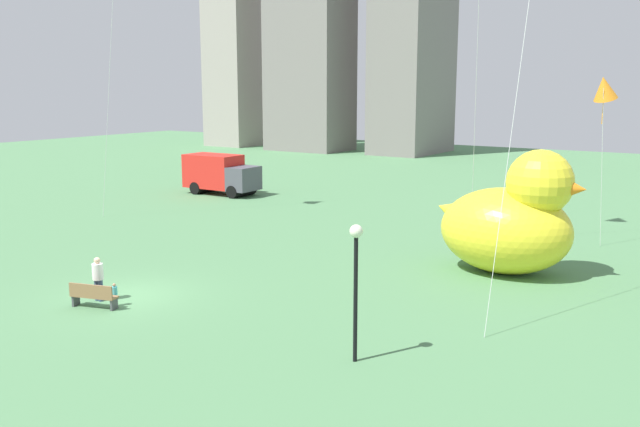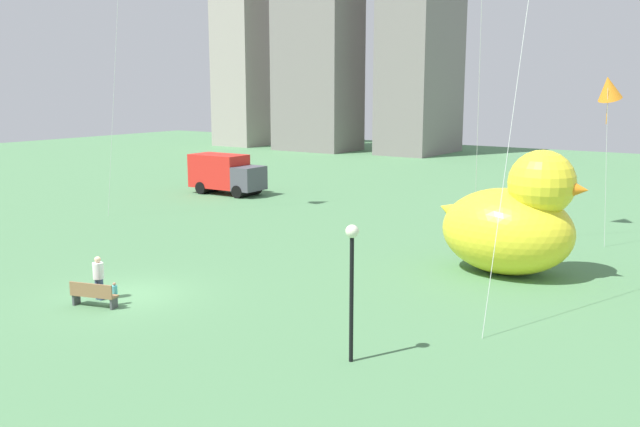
# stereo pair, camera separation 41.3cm
# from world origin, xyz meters

# --- Properties ---
(ground_plane) EXTENTS (140.00, 140.00, 0.00)m
(ground_plane) POSITION_xyz_m (0.00, 0.00, 0.00)
(ground_plane) COLOR #4F8052
(park_bench) EXTENTS (1.78, 0.93, 0.90)m
(park_bench) POSITION_xyz_m (0.07, -1.64, 0.48)
(park_bench) COLOR olive
(park_bench) RESTS_ON ground
(person_adult) EXTENTS (0.40, 0.40, 1.63)m
(person_adult) POSITION_xyz_m (-0.48, -0.95, 0.90)
(person_adult) COLOR #38476B
(person_adult) RESTS_ON ground
(person_child) EXTENTS (0.21, 0.21, 0.84)m
(person_child) POSITION_xyz_m (0.51, -1.06, 0.46)
(person_child) COLOR silver
(person_child) RESTS_ON ground
(giant_inflatable_duck) EXTENTS (6.34, 4.07, 5.26)m
(giant_inflatable_duck) POSITION_xyz_m (10.79, 11.04, 2.24)
(giant_inflatable_duck) COLOR yellow
(giant_inflatable_duck) RESTS_ON ground
(lamppost) EXTENTS (0.38, 0.38, 3.99)m
(lamppost) POSITION_xyz_m (10.19, -0.60, 2.82)
(lamppost) COLOR black
(lamppost) RESTS_ON ground
(box_truck) EXTENTS (5.65, 2.51, 2.85)m
(box_truck) POSITION_xyz_m (-13.64, 20.43, 1.44)
(box_truck) COLOR red
(box_truck) RESTS_ON ground
(city_skyline) EXTENTS (73.34, 12.40, 40.59)m
(city_skyline) POSITION_xyz_m (-13.62, 54.92, 16.60)
(city_skyline) COLOR #9E938C
(city_skyline) RESTS_ON ground
(kite_orange) EXTENTS (1.51, 1.69, 8.35)m
(kite_orange) POSITION_xyz_m (12.59, 18.40, 7.64)
(kite_orange) COLOR silver
(kite_orange) RESTS_ON ground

